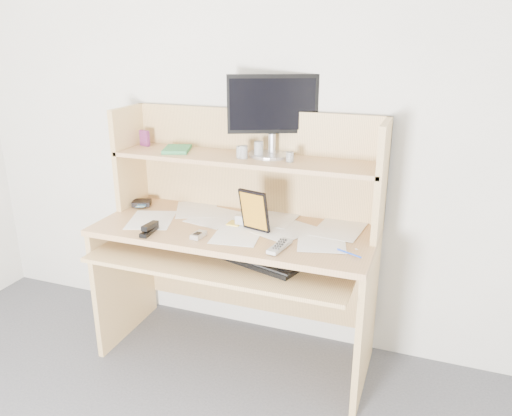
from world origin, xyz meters
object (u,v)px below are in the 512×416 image
(monitor, at_px, (273,113))
(desk, at_px, (241,232))
(tv_remote, at_px, (280,246))
(keyboard, at_px, (256,259))
(game_case, at_px, (254,211))

(monitor, bearing_deg, desk, -149.94)
(desk, bearing_deg, tv_remote, -41.24)
(desk, relative_size, tv_remote, 8.21)
(keyboard, bearing_deg, desk, 144.42)
(tv_remote, xyz_separation_m, game_case, (-0.18, 0.15, 0.10))
(desk, relative_size, monitor, 3.19)
(tv_remote, bearing_deg, game_case, 148.81)
(monitor, bearing_deg, game_case, -113.86)
(tv_remote, bearing_deg, keyboard, 172.31)
(keyboard, xyz_separation_m, monitor, (-0.05, 0.38, 0.63))
(game_case, height_order, monitor, monitor)
(desk, bearing_deg, keyboard, -52.92)
(desk, height_order, tv_remote, desk)
(keyboard, bearing_deg, game_case, 130.91)
(keyboard, distance_m, monitor, 0.74)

